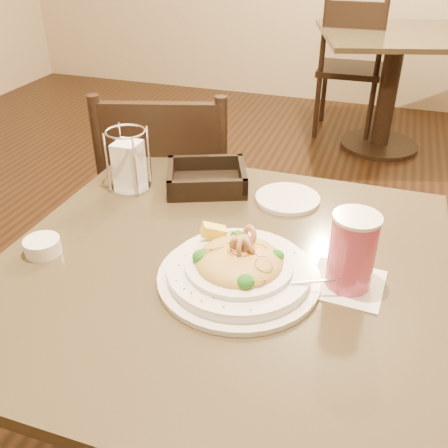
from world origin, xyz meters
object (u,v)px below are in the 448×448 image
(main_table, at_px, (221,345))
(dining_chair_far, at_px, (350,64))
(background_table, at_px, (391,72))
(drink_glass, at_px, (352,252))
(butter_ramekin, at_px, (42,246))
(dining_chair_near, at_px, (171,208))
(bread_basket, at_px, (207,180))
(pasta_bowl, at_px, (239,267))
(napkin_caddy, at_px, (129,164))
(side_plate, at_px, (288,198))

(main_table, bearing_deg, dining_chair_far, 90.26)
(background_table, distance_m, drink_glass, 2.61)
(main_table, relative_size, drink_glass, 5.85)
(butter_ramekin, bearing_deg, background_table, 76.84)
(drink_glass, bearing_deg, dining_chair_far, 95.52)
(dining_chair_near, distance_m, bread_basket, 0.45)
(pasta_bowl, distance_m, bread_basket, 0.40)
(background_table, xyz_separation_m, dining_chair_far, (-0.27, 0.17, -0.02))
(main_table, bearing_deg, butter_ramekin, -166.60)
(dining_chair_near, height_order, butter_ramekin, dining_chair_near)
(background_table, height_order, dining_chair_near, dining_chair_near)
(dining_chair_near, height_order, pasta_bowl, dining_chair_near)
(background_table, bearing_deg, napkin_caddy, -104.03)
(dining_chair_far, distance_m, drink_glass, 2.79)
(dining_chair_near, bearing_deg, pasta_bowl, 108.31)
(pasta_bowl, relative_size, napkin_caddy, 2.18)
(main_table, xyz_separation_m, drink_glass, (0.25, 0.01, 0.31))
(napkin_caddy, relative_size, side_plate, 1.00)
(background_table, bearing_deg, side_plate, -94.70)
(dining_chair_near, height_order, napkin_caddy, dining_chair_near)
(background_table, bearing_deg, dining_chair_far, 148.73)
(drink_glass, height_order, napkin_caddy, napkin_caddy)
(main_table, relative_size, pasta_bowl, 2.58)
(background_table, distance_m, butter_ramekin, 2.77)
(dining_chair_far, xyz_separation_m, butter_ramekin, (-0.35, -2.85, 0.27))
(dining_chair_far, bearing_deg, pasta_bowl, 90.22)
(napkin_caddy, bearing_deg, background_table, 75.97)
(main_table, height_order, side_plate, side_plate)
(butter_ramekin, bearing_deg, dining_chair_far, 82.94)
(dining_chair_far, bearing_deg, drink_glass, 94.44)
(side_plate, relative_size, butter_ramekin, 2.14)
(dining_chair_far, relative_size, bread_basket, 3.76)
(napkin_caddy, bearing_deg, butter_ramekin, -96.67)
(pasta_bowl, bearing_deg, dining_chair_far, 91.30)
(pasta_bowl, bearing_deg, butter_ramekin, -174.03)
(bread_basket, height_order, butter_ramekin, bread_basket)
(main_table, distance_m, background_table, 2.61)
(main_table, distance_m, pasta_bowl, 0.27)
(drink_glass, bearing_deg, napkin_caddy, 158.50)
(dining_chair_near, relative_size, side_plate, 5.79)
(background_table, xyz_separation_m, side_plate, (-0.19, -2.29, 0.24))
(dining_chair_far, height_order, side_plate, dining_chair_far)
(napkin_caddy, bearing_deg, dining_chair_near, 98.72)
(dining_chair_near, xyz_separation_m, dining_chair_far, (0.37, 2.19, 0.00))
(drink_glass, relative_size, bread_basket, 0.62)
(butter_ramekin, bearing_deg, main_table, 13.40)
(drink_glass, bearing_deg, bread_basket, 143.17)
(pasta_bowl, xyz_separation_m, butter_ramekin, (-0.42, -0.04, -0.01))
(main_table, xyz_separation_m, bread_basket, (-0.14, 0.30, 0.26))
(dining_chair_near, bearing_deg, main_table, 106.87)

